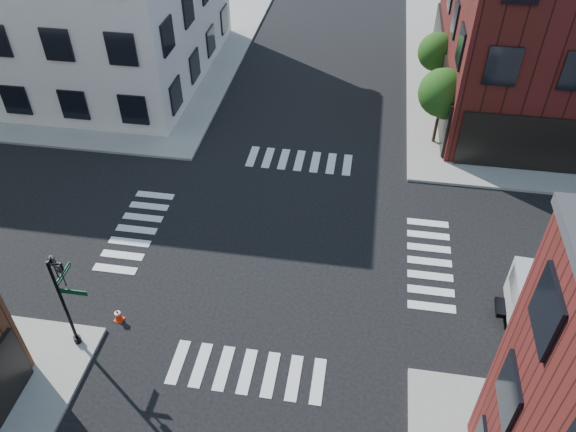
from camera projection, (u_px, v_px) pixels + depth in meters
The scene contains 6 objects.
ground at pixel (278, 245), 26.40m from camera, with size 120.00×120.00×0.00m, color black.
sidewalk_nw at pixel (63, 36), 44.60m from camera, with size 30.00×30.00×0.15m, color gray.
tree_near at pixel (443, 95), 30.92m from camera, with size 2.69×2.69×4.49m.
tree_far at pixel (438, 54), 35.61m from camera, with size 2.43×2.43×4.07m.
signal_pole at pixel (64, 293), 20.33m from camera, with size 1.29×1.24×4.60m.
traffic_cone at pixel (118, 315), 22.83m from camera, with size 0.42×0.42×0.64m.
Camera 1 is at (3.45, -18.84, 18.22)m, focal length 35.00 mm.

